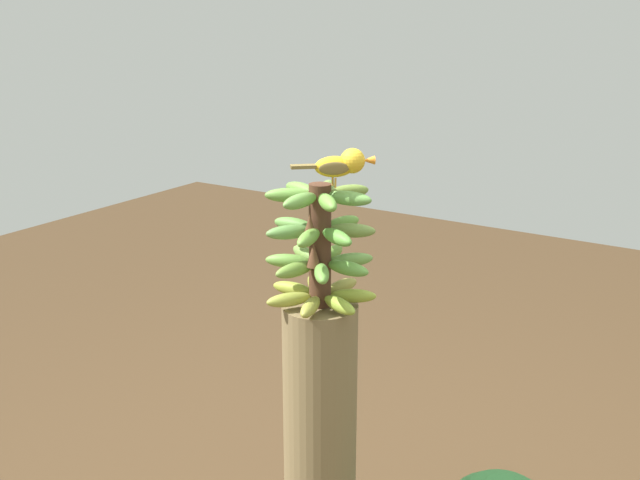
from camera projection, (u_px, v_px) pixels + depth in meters
name	position (u px, v px, depth m)	size (l,w,h in m)	color
banana_tree	(320.00, 459.00, 2.06)	(0.20, 0.20, 0.91)	olive
banana_bunch	(320.00, 246.00, 1.88)	(0.29, 0.29, 0.32)	#4C2D1E
perched_bird	(343.00, 164.00, 1.80)	(0.17, 0.15, 0.09)	#C68933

